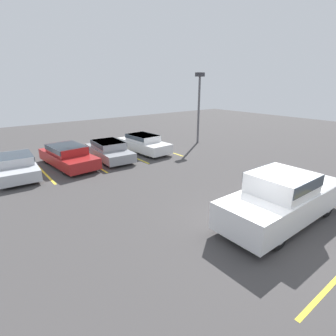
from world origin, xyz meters
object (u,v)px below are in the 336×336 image
at_px(parked_sedan_a, 16,165).
at_px(parked_sedan_b, 68,155).
at_px(light_post, 199,99).
at_px(parked_sedan_d, 144,143).
at_px(pickup_truck, 284,197).
at_px(parked_sedan_c, 109,150).

relative_size(parked_sedan_a, parked_sedan_b, 0.90).
distance_m(parked_sedan_b, light_post, 10.95).
height_order(parked_sedan_a, parked_sedan_d, parked_sedan_d).
distance_m(pickup_truck, light_post, 13.24).
relative_size(pickup_truck, parked_sedan_a, 1.29).
xyz_separation_m(parked_sedan_c, parked_sedan_d, (2.75, 0.12, 0.04)).
bearing_deg(parked_sedan_c, parked_sedan_b, -89.28).
bearing_deg(parked_sedan_d, pickup_truck, -10.61).
height_order(parked_sedan_d, light_post, light_post).
xyz_separation_m(parked_sedan_b, parked_sedan_c, (2.61, -0.13, -0.04)).
bearing_deg(parked_sedan_c, light_post, 93.04).
bearing_deg(light_post, parked_sedan_c, 179.53).
bearing_deg(pickup_truck, parked_sedan_b, 109.42).
relative_size(parked_sedan_b, parked_sedan_d, 1.07).
distance_m(parked_sedan_a, parked_sedan_b, 2.79).
bearing_deg(parked_sedan_d, parked_sedan_b, -93.79).
bearing_deg(parked_sedan_a, parked_sedan_b, 94.60).
bearing_deg(parked_sedan_d, light_post, 84.24).
relative_size(pickup_truck, parked_sedan_d, 1.24).
distance_m(pickup_truck, parked_sedan_d, 11.46).
bearing_deg(parked_sedan_b, light_post, 83.71).
bearing_deg(parked_sedan_b, parked_sedan_a, -94.00).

